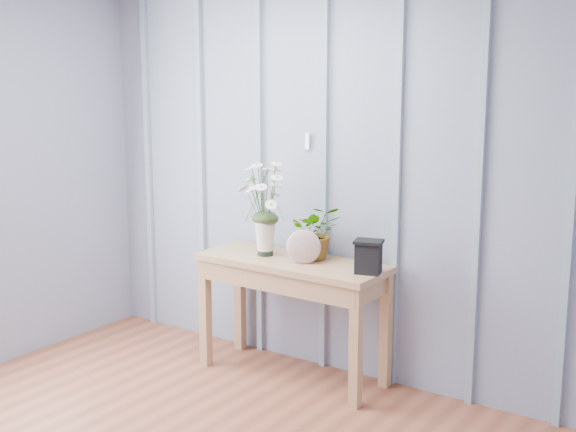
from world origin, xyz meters
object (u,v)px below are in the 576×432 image
Objects in this scene: felt_disc_vessel at (304,247)px; carved_box at (368,256)px; sideboard at (293,278)px; daisy_vase at (265,195)px.

felt_disc_vessel is 1.08× the size of carved_box.
sideboard is 0.25m from felt_disc_vessel.
felt_disc_vessel reaches higher than sideboard.
daisy_vase is 0.42m from felt_disc_vessel.
daisy_vase is at bearing 145.89° from felt_disc_vessel.
felt_disc_vessel is 0.42m from carved_box.
carved_box reaches higher than sideboard.
carved_box is (0.73, -0.00, -0.28)m from daisy_vase.
felt_disc_vessel reaches higher than carved_box.
daisy_vase is at bearing 179.85° from carved_box.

